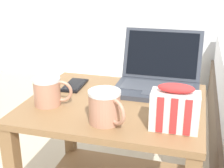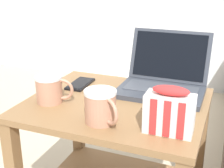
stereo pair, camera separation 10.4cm
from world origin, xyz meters
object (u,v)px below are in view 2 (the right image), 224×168
(laptop, at_px, (163,80))
(cell_phone, at_px, (80,84))
(mug_front_left, at_px, (50,88))
(mug_front_right, at_px, (101,105))
(snack_bag, at_px, (169,112))

(laptop, height_order, cell_phone, laptop)
(laptop, bearing_deg, mug_front_left, -143.25)
(laptop, distance_m, mug_front_right, 0.35)
(cell_phone, bearing_deg, snack_bag, -31.35)
(snack_bag, bearing_deg, mug_front_right, -175.52)
(mug_front_left, distance_m, snack_bag, 0.44)
(laptop, relative_size, mug_front_right, 2.46)
(laptop, bearing_deg, mug_front_right, -109.01)
(snack_bag, bearing_deg, cell_phone, 148.65)
(mug_front_left, xyz_separation_m, cell_phone, (0.02, 0.19, -0.05))
(mug_front_right, bearing_deg, mug_front_left, 161.33)
(mug_front_right, xyz_separation_m, snack_bag, (0.20, 0.02, 0.01))
(mug_front_left, bearing_deg, mug_front_right, -18.67)
(mug_front_left, distance_m, cell_phone, 0.20)
(snack_bag, relative_size, cell_phone, 0.96)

